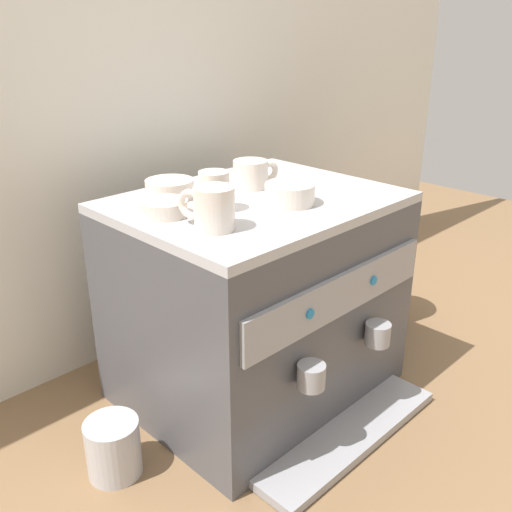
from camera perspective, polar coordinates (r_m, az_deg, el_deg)
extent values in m
plane|color=brown|center=(1.46, 0.00, -12.71)|extent=(4.00, 4.00, 0.00)
cube|color=silver|center=(1.53, -10.79, 11.73)|extent=(2.80, 0.03, 1.14)
cube|color=#4C4C51|center=(1.34, 0.00, -4.57)|extent=(0.59, 0.47, 0.47)
cube|color=#B7B7BC|center=(1.25, 0.00, 5.39)|extent=(0.59, 0.47, 0.02)
cube|color=#939399|center=(1.16, 8.43, -3.87)|extent=(0.54, 0.01, 0.09)
cylinder|color=#1E7AB7|center=(1.08, 5.38, -5.75)|extent=(0.02, 0.01, 0.02)
cylinder|color=#1E7AB7|center=(1.23, 11.61, -2.41)|extent=(0.02, 0.01, 0.02)
cube|color=#939399|center=(1.31, 9.19, -17.22)|extent=(0.50, 0.12, 0.02)
cylinder|color=#939399|center=(1.13, 5.52, -11.81)|extent=(0.06, 0.06, 0.05)
cylinder|color=#939399|center=(1.29, 12.03, -7.59)|extent=(0.06, 0.06, 0.05)
cylinder|color=beige|center=(1.15, -4.18, 6.44)|extent=(0.06, 0.06, 0.08)
torus|color=beige|center=(1.11, -5.02, 5.81)|extent=(0.06, 0.04, 0.06)
cylinder|color=beige|center=(1.31, -0.56, 8.16)|extent=(0.08, 0.08, 0.06)
torus|color=beige|center=(1.34, 1.30, 8.44)|extent=(0.05, 0.03, 0.05)
cylinder|color=beige|center=(1.05, -4.16, 4.75)|extent=(0.08, 0.08, 0.08)
torus|color=beige|center=(1.07, -6.48, 5.14)|extent=(0.03, 0.06, 0.06)
cylinder|color=beige|center=(1.26, -8.59, 6.68)|extent=(0.11, 0.11, 0.04)
cylinder|color=beige|center=(1.26, -8.55, 6.05)|extent=(0.06, 0.06, 0.01)
cylinder|color=beige|center=(1.20, 3.39, 6.21)|extent=(0.11, 0.11, 0.04)
cylinder|color=beige|center=(1.20, 3.37, 5.46)|extent=(0.06, 0.06, 0.01)
cylinder|color=beige|center=(1.14, -9.19, 4.76)|extent=(0.10, 0.10, 0.03)
cylinder|color=beige|center=(1.15, -9.16, 4.21)|extent=(0.05, 0.05, 0.01)
cylinder|color=#333338|center=(1.72, 11.61, -1.90)|extent=(0.16, 0.16, 0.29)
cone|color=black|center=(1.65, 12.13, 4.20)|extent=(0.14, 0.14, 0.09)
cylinder|color=#B7B7BC|center=(1.23, -14.03, -18.03)|extent=(0.11, 0.11, 0.12)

